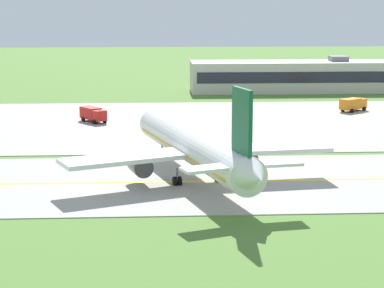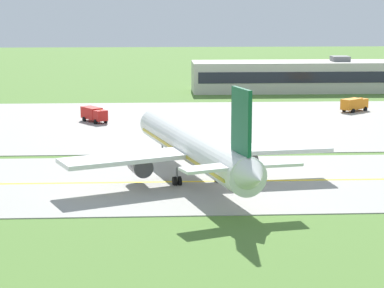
% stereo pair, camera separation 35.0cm
% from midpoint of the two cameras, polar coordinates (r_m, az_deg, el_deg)
% --- Properties ---
extents(ground_plane, '(500.00, 500.00, 0.00)m').
position_cam_midpoint_polar(ground_plane, '(88.32, 3.33, -2.89)').
color(ground_plane, '#517A33').
extents(taxiway_strip, '(240.00, 28.00, 0.10)m').
position_cam_midpoint_polar(taxiway_strip, '(88.31, 3.33, -2.86)').
color(taxiway_strip, '#9E9B93').
rests_on(taxiway_strip, ground).
extents(apron_pad, '(140.00, 52.00, 0.10)m').
position_cam_midpoint_polar(apron_pad, '(130.44, 5.63, 1.64)').
color(apron_pad, '#9E9B93').
rests_on(apron_pad, ground).
extents(taxiway_centreline, '(220.00, 0.60, 0.01)m').
position_cam_midpoint_polar(taxiway_centreline, '(88.30, 3.33, -2.83)').
color(taxiway_centreline, yellow).
rests_on(taxiway_centreline, taxiway_strip).
extents(airplane_lead, '(31.97, 39.03, 12.70)m').
position_cam_midpoint_polar(airplane_lead, '(87.59, 0.06, -0.22)').
color(airplane_lead, white).
rests_on(airplane_lead, ground).
extents(service_truck_baggage, '(6.01, 5.28, 2.60)m').
position_cam_midpoint_polar(service_truck_baggage, '(145.64, 12.13, 3.02)').
color(service_truck_baggage, orange).
rests_on(service_truck_baggage, ground).
extents(service_truck_fuel, '(5.07, 6.11, 2.60)m').
position_cam_midpoint_polar(service_truck_fuel, '(131.12, -7.63, 2.30)').
color(service_truck_fuel, red).
rests_on(service_truck_fuel, ground).
extents(terminal_building, '(48.96, 11.21, 8.17)m').
position_cam_midpoint_polar(terminal_building, '(175.58, 7.92, 5.14)').
color(terminal_building, beige).
rests_on(terminal_building, ground).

